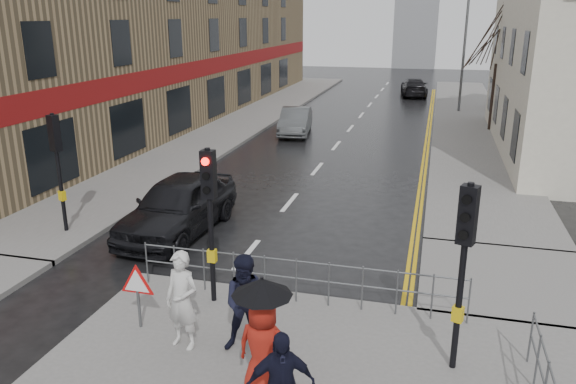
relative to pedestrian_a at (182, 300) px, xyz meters
The scene contains 19 objects.
ground 1.95m from the pedestrian_a, 101.90° to the left, with size 120.00×120.00×0.00m, color black.
left_pavement 25.54m from the pedestrian_a, 105.53° to the left, with size 4.00×44.00×0.14m, color #605E5B.
right_pavement 27.31m from the pedestrian_a, 76.95° to the left, with size 4.00×40.00×0.14m, color #605E5B.
pavement_bridge_right 7.75m from the pedestrian_a, 36.66° to the left, with size 4.00×4.20×0.14m, color #605E5B.
building_left_terrace 26.91m from the pedestrian_a, 117.61° to the left, with size 8.00×42.00×10.00m, color #88714E.
traffic_signal_near_left 2.26m from the pedestrian_a, 94.32° to the left, with size 0.28×0.27×3.40m.
traffic_signal_near_right 5.09m from the pedestrian_a, ahead, with size 0.34×0.33×3.40m.
traffic_signal_far_left 7.55m from the pedestrian_a, 141.79° to the left, with size 0.34×0.33×3.40m.
guard_railing_front 2.73m from the pedestrian_a, 53.57° to the left, with size 7.14×0.04×1.00m.
warning_sign 1.20m from the pedestrian_a, 161.39° to the left, with size 0.80×0.07×1.35m.
street_lamp 30.31m from the pedestrian_a, 79.50° to the left, with size 1.83×0.25×8.00m.
tree_near 24.98m from the pedestrian_a, 73.10° to the left, with size 2.40×2.40×6.58m.
tree_far 32.68m from the pedestrian_a, 76.36° to the left, with size 2.40×2.40×5.64m.
pedestrian_a is the anchor object (origin of this frame).
pedestrian_b 1.22m from the pedestrian_a, ahead, with size 0.91×0.71×1.87m, color black.
pedestrian_with_umbrella 2.15m from the pedestrian_a, 29.02° to the right, with size 0.96×0.96×2.12m.
car_parked 6.23m from the pedestrian_a, 116.22° to the left, with size 1.98×4.91×1.67m, color black.
car_mid 20.48m from the pedestrian_a, 98.26° to the left, with size 1.47×4.23×1.39m, color #434648.
car_far 37.07m from the pedestrian_a, 86.23° to the left, with size 1.92×4.73×1.37m, color black.
Camera 1 is at (4.57, -9.99, 6.07)m, focal length 35.00 mm.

